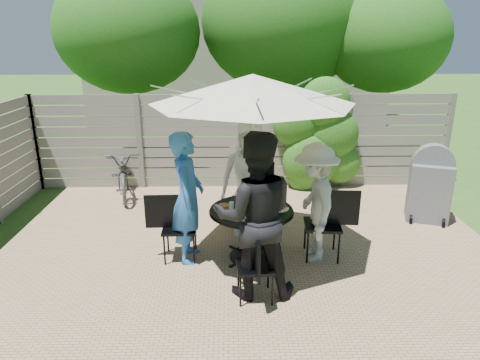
{
  "coord_description": "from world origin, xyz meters",
  "views": [
    {
      "loc": [
        -0.27,
        -5.09,
        2.86
      ],
      "look_at": [
        -0.13,
        0.29,
        1.05
      ],
      "focal_mm": 32.0,
      "sensor_mm": 36.0,
      "label": 1
    }
  ],
  "objects_px": {
    "bicycle": "(124,172)",
    "bbq_grill": "(430,187)",
    "person_back": "(249,178)",
    "chair_front": "(255,279)",
    "chair_right": "(323,238)",
    "umbrella": "(253,89)",
    "coffee_cup": "(258,199)",
    "plate_left": "(224,208)",
    "glass_front": "(261,212)",
    "chair_back": "(248,211)",
    "person_front": "(255,217)",
    "glass_left": "(232,207)",
    "plate_extra": "(267,216)",
    "person_right": "(315,203)",
    "plate_front": "(253,218)",
    "person_left": "(188,198)",
    "plate_back": "(250,198)",
    "syrup_jug": "(247,202)",
    "patio_table": "(251,224)",
    "glass_back": "(243,197)",
    "chair_left": "(179,240)",
    "glass_right": "(271,201)",
    "plate_right": "(279,207)"
  },
  "relations": [
    {
      "from": "plate_front",
      "to": "coffee_cup",
      "type": "relative_size",
      "value": 2.17
    },
    {
      "from": "chair_left",
      "to": "chair_front",
      "type": "distance_m",
      "value": 1.36
    },
    {
      "from": "chair_right",
      "to": "glass_left",
      "type": "relative_size",
      "value": 6.95
    },
    {
      "from": "person_back",
      "to": "bbq_grill",
      "type": "distance_m",
      "value": 2.95
    },
    {
      "from": "person_left",
      "to": "glass_right",
      "type": "xyz_separation_m",
      "value": [
        1.09,
        0.1,
        -0.09
      ]
    },
    {
      "from": "patio_table",
      "to": "plate_back",
      "type": "relative_size",
      "value": 4.22
    },
    {
      "from": "person_back",
      "to": "chair_front",
      "type": "xyz_separation_m",
      "value": [
        -0.01,
        -1.79,
        -0.61
      ]
    },
    {
      "from": "umbrella",
      "to": "person_front",
      "type": "xyz_separation_m",
      "value": [
        -0.0,
        -0.83,
        -1.3
      ]
    },
    {
      "from": "plate_front",
      "to": "plate_right",
      "type": "bearing_deg",
      "value": 44.67
    },
    {
      "from": "person_back",
      "to": "person_right",
      "type": "distance_m",
      "value": 1.18
    },
    {
      "from": "person_front",
      "to": "chair_right",
      "type": "relative_size",
      "value": 1.99
    },
    {
      "from": "chair_back",
      "to": "plate_extra",
      "type": "relative_size",
      "value": 3.93
    },
    {
      "from": "person_front",
      "to": "plate_extra",
      "type": "xyz_separation_m",
      "value": [
        0.18,
        0.53,
        -0.23
      ]
    },
    {
      "from": "patio_table",
      "to": "coffee_cup",
      "type": "distance_m",
      "value": 0.37
    },
    {
      "from": "person_back",
      "to": "plate_left",
      "type": "bearing_deg",
      "value": -113.45
    },
    {
      "from": "glass_left",
      "to": "plate_left",
      "type": "bearing_deg",
      "value": 133.41
    },
    {
      "from": "person_front",
      "to": "person_back",
      "type": "bearing_deg",
      "value": -90.0
    },
    {
      "from": "plate_back",
      "to": "bicycle",
      "type": "xyz_separation_m",
      "value": [
        -2.27,
        2.15,
        -0.28
      ]
    },
    {
      "from": "chair_back",
      "to": "glass_back",
      "type": "bearing_deg",
      "value": -16.26
    },
    {
      "from": "coffee_cup",
      "to": "chair_back",
      "type": "bearing_deg",
      "value": 97.47
    },
    {
      "from": "chair_back",
      "to": "person_front",
      "type": "bearing_deg",
      "value": -7.91
    },
    {
      "from": "umbrella",
      "to": "chair_back",
      "type": "relative_size",
      "value": 2.69
    },
    {
      "from": "chair_front",
      "to": "plate_left",
      "type": "relative_size",
      "value": 3.28
    },
    {
      "from": "chair_back",
      "to": "person_left",
      "type": "height_order",
      "value": "person_left"
    },
    {
      "from": "person_left",
      "to": "plate_right",
      "type": "distance_m",
      "value": 1.2
    },
    {
      "from": "person_right",
      "to": "syrup_jug",
      "type": "xyz_separation_m",
      "value": [
        -0.89,
        0.06,
        -0.0
      ]
    },
    {
      "from": "plate_left",
      "to": "person_back",
      "type": "bearing_deg",
      "value": 66.22
    },
    {
      "from": "bicycle",
      "to": "umbrella",
      "type": "bearing_deg",
      "value": -61.75
    },
    {
      "from": "bicycle",
      "to": "bbq_grill",
      "type": "bearing_deg",
      "value": -28.1
    },
    {
      "from": "person_right",
      "to": "bbq_grill",
      "type": "xyz_separation_m",
      "value": [
        2.09,
        1.2,
        -0.22
      ]
    },
    {
      "from": "plate_front",
      "to": "coffee_cup",
      "type": "bearing_deg",
      "value": 79.89
    },
    {
      "from": "glass_left",
      "to": "bbq_grill",
      "type": "relative_size",
      "value": 0.11
    },
    {
      "from": "plate_back",
      "to": "glass_back",
      "type": "height_order",
      "value": "glass_back"
    },
    {
      "from": "glass_front",
      "to": "bicycle",
      "type": "bearing_deg",
      "value": 130.56
    },
    {
      "from": "person_left",
      "to": "plate_back",
      "type": "distance_m",
      "value": 0.92
    },
    {
      "from": "umbrella",
      "to": "syrup_jug",
      "type": "relative_size",
      "value": 15.84
    },
    {
      "from": "umbrella",
      "to": "patio_table",
      "type": "bearing_deg",
      "value": -110.56
    },
    {
      "from": "bbq_grill",
      "to": "patio_table",
      "type": "bearing_deg",
      "value": -138.81
    },
    {
      "from": "person_right",
      "to": "glass_right",
      "type": "bearing_deg",
      "value": -100.42
    },
    {
      "from": "chair_left",
      "to": "glass_right",
      "type": "xyz_separation_m",
      "value": [
        1.23,
        0.1,
        0.51
      ]
    },
    {
      "from": "plate_back",
      "to": "plate_front",
      "type": "distance_m",
      "value": 0.72
    },
    {
      "from": "glass_left",
      "to": "chair_front",
      "type": "bearing_deg",
      "value": -73.48
    },
    {
      "from": "plate_right",
      "to": "glass_left",
      "type": "distance_m",
      "value": 0.63
    },
    {
      "from": "coffee_cup",
      "to": "plate_left",
      "type": "bearing_deg",
      "value": -154.77
    },
    {
      "from": "plate_extra",
      "to": "bicycle",
      "type": "height_order",
      "value": "bicycle"
    },
    {
      "from": "glass_front",
      "to": "person_right",
      "type": "bearing_deg",
      "value": 19.37
    },
    {
      "from": "chair_right",
      "to": "umbrella",
      "type": "bearing_deg",
      "value": 4.74
    },
    {
      "from": "patio_table",
      "to": "plate_left",
      "type": "xyz_separation_m",
      "value": [
        -0.36,
        0.0,
        0.24
      ]
    },
    {
      "from": "plate_back",
      "to": "plate_left",
      "type": "xyz_separation_m",
      "value": [
        -0.36,
        -0.36,
        0.0
      ]
    },
    {
      "from": "plate_left",
      "to": "chair_front",
      "type": "bearing_deg",
      "value": -69.82
    }
  ]
}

